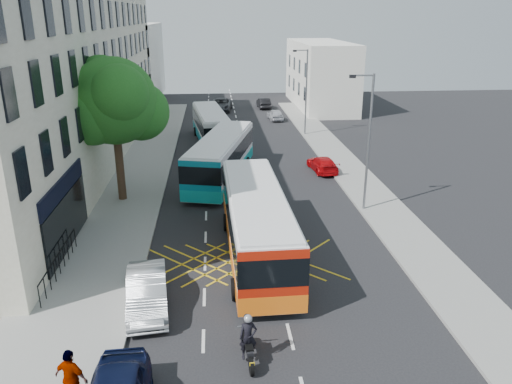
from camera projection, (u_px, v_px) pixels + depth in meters
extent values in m
plane|color=black|center=(290.00, 336.00, 18.44)|extent=(120.00, 120.00, 0.00)
cube|color=gray|center=(123.00, 200.00, 31.79)|extent=(5.00, 70.00, 0.15)
cube|color=gray|center=(368.00, 192.00, 33.09)|extent=(3.00, 70.00, 0.15)
cube|color=beige|center=(63.00, 80.00, 38.09)|extent=(8.00, 45.00, 13.00)
cube|color=black|center=(62.00, 187.00, 23.99)|extent=(0.12, 7.00, 0.90)
cube|color=black|center=(67.00, 221.00, 24.60)|extent=(0.12, 7.00, 2.60)
cube|color=silver|center=(127.00, 63.00, 67.20)|extent=(8.00, 20.00, 10.00)
cube|color=silver|center=(320.00, 74.00, 62.99)|extent=(6.00, 18.00, 8.00)
cylinder|color=#382619|center=(120.00, 165.00, 31.02)|extent=(0.50, 0.50, 4.40)
sphere|color=#174F16|center=(114.00, 101.00, 29.68)|extent=(5.20, 5.20, 5.20)
sphere|color=#174F16|center=(140.00, 111.00, 30.81)|extent=(3.60, 3.60, 3.60)
sphere|color=#174F16|center=(92.00, 113.00, 29.22)|extent=(3.80, 3.80, 3.80)
sphere|color=#174F16|center=(119.00, 94.00, 28.30)|extent=(3.40, 3.40, 3.40)
sphere|color=#174F16|center=(102.00, 82.00, 30.30)|extent=(3.20, 3.20, 3.20)
cylinder|color=slate|center=(369.00, 144.00, 28.80)|extent=(0.14, 0.14, 8.00)
cylinder|color=slate|center=(363.00, 75.00, 27.44)|extent=(1.20, 0.10, 0.10)
cube|color=black|center=(353.00, 76.00, 27.40)|extent=(0.35, 0.15, 0.18)
cylinder|color=slate|center=(306.00, 93.00, 47.56)|extent=(0.14, 0.14, 8.00)
cylinder|color=slate|center=(301.00, 50.00, 46.19)|extent=(1.20, 0.10, 0.10)
cube|color=black|center=(295.00, 51.00, 46.16)|extent=(0.35, 0.15, 0.18)
cube|color=silver|center=(257.00, 222.00, 24.05)|extent=(2.89, 11.68, 2.80)
cube|color=silver|center=(257.00, 194.00, 23.55)|extent=(2.68, 11.45, 0.13)
cube|color=black|center=(257.00, 215.00, 23.91)|extent=(2.96, 11.74, 1.16)
cube|color=orange|center=(257.00, 241.00, 24.38)|extent=(2.95, 11.73, 0.79)
cube|color=#B11B09|center=(273.00, 282.00, 18.62)|extent=(2.68, 0.16, 2.64)
cube|color=#FF0C0C|center=(245.00, 301.00, 18.76)|extent=(0.25, 0.07, 0.25)
cube|color=#FF0C0C|center=(301.00, 298.00, 18.97)|extent=(0.25, 0.07, 0.25)
cylinder|color=black|center=(226.00, 222.00, 27.32)|extent=(0.32, 0.96, 0.95)
cylinder|color=black|center=(274.00, 220.00, 27.58)|extent=(0.32, 0.96, 0.95)
cylinder|color=black|center=(235.00, 289.00, 20.69)|extent=(0.32, 0.96, 0.95)
cylinder|color=black|center=(298.00, 286.00, 20.96)|extent=(0.32, 0.96, 0.95)
cube|color=silver|center=(221.00, 157.00, 35.15)|extent=(5.24, 11.54, 2.71)
cube|color=silver|center=(221.00, 138.00, 34.67)|extent=(4.98, 11.28, 0.12)
cube|color=black|center=(221.00, 152.00, 35.02)|extent=(5.31, 11.62, 1.13)
cube|color=#0C9C98|center=(221.00, 170.00, 35.47)|extent=(5.30, 11.60, 0.77)
cube|color=#0B788C|center=(200.00, 182.00, 29.94)|extent=(2.54, 0.73, 2.56)
cube|color=#FF0C0C|center=(184.00, 192.00, 30.32)|extent=(0.26, 0.12, 0.25)
cube|color=#FF0C0C|center=(217.00, 194.00, 30.01)|extent=(0.26, 0.12, 0.25)
cylinder|color=black|center=(214.00, 161.00, 38.62)|extent=(0.50, 0.96, 0.92)
cylinder|color=black|center=(247.00, 163.00, 38.23)|extent=(0.50, 0.96, 0.92)
cylinder|color=black|center=(189.00, 191.00, 32.24)|extent=(0.50, 0.96, 0.92)
cylinder|color=black|center=(228.00, 193.00, 31.86)|extent=(0.50, 0.96, 0.92)
cube|color=silver|center=(211.00, 125.00, 45.78)|extent=(3.62, 10.65, 2.52)
cube|color=silver|center=(211.00, 111.00, 45.34)|extent=(3.41, 10.42, 0.11)
cube|color=black|center=(211.00, 121.00, 45.66)|extent=(3.69, 10.72, 1.04)
cube|color=#0E97AD|center=(211.00, 135.00, 46.07)|extent=(3.68, 10.71, 0.71)
cube|color=silver|center=(219.00, 138.00, 40.99)|extent=(2.41, 0.39, 2.37)
cube|color=#FF0C0C|center=(208.00, 146.00, 41.02)|extent=(0.26, 0.09, 0.25)
cube|color=#FF0C0C|center=(230.00, 145.00, 41.39)|extent=(0.26, 0.09, 0.25)
cylinder|color=black|center=(196.00, 131.00, 48.56)|extent=(0.37, 0.88, 0.85)
cylinder|color=black|center=(220.00, 130.00, 49.02)|extent=(0.37, 0.88, 0.85)
cylinder|color=black|center=(203.00, 148.00, 42.70)|extent=(0.37, 0.88, 0.85)
cylinder|color=black|center=(230.00, 146.00, 43.16)|extent=(0.37, 0.88, 0.85)
cylinder|color=black|center=(251.00, 366.00, 16.40)|extent=(0.17, 0.63, 0.62)
cylinder|color=black|center=(245.00, 340.00, 17.75)|extent=(0.17, 0.63, 0.62)
cube|color=black|center=(248.00, 345.00, 16.98)|extent=(0.31, 1.18, 0.21)
cube|color=black|center=(247.00, 337.00, 17.14)|extent=(0.31, 0.46, 0.19)
cube|color=black|center=(249.00, 347.00, 16.71)|extent=(0.29, 0.50, 0.10)
cylinder|color=slate|center=(245.00, 332.00, 17.58)|extent=(0.09, 0.43, 0.82)
cylinder|color=slate|center=(246.00, 326.00, 17.33)|extent=(0.58, 0.09, 0.04)
cube|color=gold|center=(252.00, 364.00, 16.17)|extent=(0.18, 0.03, 0.13)
imported|color=black|center=(248.00, 337.00, 16.80)|extent=(0.64, 0.45, 1.67)
sphere|color=#99999E|center=(248.00, 319.00, 16.56)|extent=(0.29, 0.29, 0.29)
imported|color=#A9ADB1|center=(147.00, 292.00, 20.01)|extent=(2.06, 4.60, 1.47)
imported|color=#BD080C|center=(322.00, 164.00, 37.57)|extent=(1.99, 4.06, 1.14)
imported|color=#393B3F|center=(221.00, 105.00, 61.01)|extent=(3.09, 5.58, 1.48)
imported|color=#B7B9BF|center=(275.00, 115.00, 55.79)|extent=(1.71, 3.65, 1.21)
imported|color=black|center=(264.00, 103.00, 62.80)|extent=(1.59, 3.96, 1.28)
imported|color=gray|center=(72.00, 378.00, 14.72)|extent=(1.21, 0.89, 1.91)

